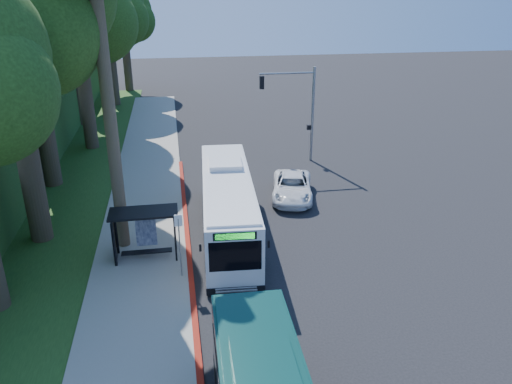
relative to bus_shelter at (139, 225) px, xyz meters
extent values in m
plane|color=black|center=(7.26, 2.86, -1.81)|extent=(140.00, 140.00, 0.00)
cube|color=gray|center=(-0.04, 2.86, -1.75)|extent=(4.50, 70.00, 0.12)
cube|color=maroon|center=(2.26, -1.14, -1.74)|extent=(0.25, 30.00, 0.13)
cube|color=#234719|center=(-5.74, 7.86, -1.78)|extent=(8.00, 70.00, 0.06)
cube|color=black|center=(0.26, -0.14, 0.69)|extent=(3.20, 1.50, 0.10)
cube|color=black|center=(-1.19, -0.14, -0.61)|extent=(0.06, 1.30, 2.20)
cube|color=navy|center=(0.26, 0.56, -0.56)|extent=(1.00, 0.12, 1.70)
cube|color=black|center=(0.26, -0.24, -1.36)|extent=(2.40, 0.40, 0.06)
cube|color=black|center=(-1.14, 0.46, -0.61)|extent=(0.08, 0.08, 2.40)
cube|color=black|center=(1.66, 0.46, -0.61)|extent=(0.08, 0.08, 2.40)
cube|color=black|center=(-1.14, -0.74, -0.61)|extent=(0.08, 0.08, 2.40)
cube|color=black|center=(1.66, -0.74, -0.61)|extent=(0.08, 0.08, 2.40)
cylinder|color=gray|center=(1.86, -2.14, -0.31)|extent=(0.06, 0.06, 3.00)
cube|color=white|center=(1.86, -2.14, 1.09)|extent=(0.35, 0.04, 0.55)
cylinder|color=gray|center=(12.06, 12.86, 1.69)|extent=(0.20, 0.20, 7.00)
cylinder|color=gray|center=(10.06, 12.86, 4.79)|extent=(4.00, 0.14, 0.14)
cube|color=black|center=(8.26, 12.86, 4.19)|extent=(0.30, 0.30, 0.90)
cube|color=black|center=(11.81, 12.86, 0.79)|extent=(0.25, 0.25, 0.35)
cylinder|color=#4C3F2D|center=(-0.94, 1.36, 4.69)|extent=(0.60, 0.60, 13.00)
cylinder|color=#382B1E|center=(-5.24, 2.86, 3.44)|extent=(1.10, 1.10, 10.50)
sphere|color=#1D380F|center=(-3.64, 1.66, 8.69)|extent=(5.60, 5.60, 5.60)
cylinder|color=#382B1E|center=(-6.24, 10.86, 4.14)|extent=(1.18, 1.18, 11.90)
cylinder|color=#382B1E|center=(-4.74, 18.86, 3.09)|extent=(1.06, 1.06, 9.80)
sphere|color=#1D380F|center=(-4.74, 18.86, 9.11)|extent=(8.40, 8.40, 8.40)
sphere|color=#1D380F|center=(-3.06, 17.60, 7.99)|extent=(5.88, 5.88, 5.88)
sphere|color=#1D380F|center=(-6.21, 20.33, 8.27)|extent=(5.46, 5.46, 5.46)
cylinder|color=#382B1E|center=(-6.74, 26.86, 3.79)|extent=(1.14, 1.14, 11.20)
sphere|color=#1D380F|center=(-4.82, 25.42, 9.39)|extent=(6.72, 6.72, 6.72)
cylinder|color=#382B1E|center=(-4.24, 34.86, 2.74)|extent=(1.02, 1.02, 9.10)
sphere|color=#1D380F|center=(-4.24, 34.86, 8.33)|extent=(8.00, 8.00, 8.00)
sphere|color=#1D380F|center=(-2.64, 33.66, 7.29)|extent=(5.60, 5.60, 5.60)
sphere|color=#1D380F|center=(-5.64, 36.26, 7.55)|extent=(5.20, 5.20, 5.20)
cylinder|color=#382B1E|center=(-3.24, 42.86, 2.39)|extent=(0.98, 0.98, 8.40)
sphere|color=#1D380F|center=(-3.24, 42.86, 7.55)|extent=(7.00, 7.00, 7.00)
sphere|color=#1D380F|center=(-1.84, 41.81, 6.59)|extent=(4.90, 4.90, 4.90)
sphere|color=#1D380F|center=(-4.47, 44.08, 6.83)|extent=(4.55, 4.55, 4.55)
cube|color=silver|center=(4.46, 1.88, -0.06)|extent=(3.22, 11.91, 2.80)
cube|color=black|center=(4.46, 1.88, -1.51)|extent=(3.25, 11.97, 0.34)
cube|color=black|center=(4.49, 2.37, 0.21)|extent=(3.12, 9.33, 1.08)
cube|color=black|center=(4.10, -3.95, 0.16)|extent=(2.21, 0.25, 1.37)
cube|color=black|center=(4.82, 7.71, 0.26)|extent=(2.01, 0.24, 0.98)
cube|color=#19E533|center=(4.10, -3.96, 1.09)|extent=(1.63, 0.20, 0.27)
cube|color=silver|center=(4.46, 1.88, 1.38)|extent=(2.99, 11.31, 0.12)
cube|color=silver|center=(4.58, 3.84, 1.55)|extent=(1.90, 2.56, 0.34)
cylinder|color=black|center=(3.10, -1.82, -1.32)|extent=(0.35, 1.00, 0.98)
cylinder|color=black|center=(5.36, -1.96, -1.32)|extent=(0.35, 1.00, 0.98)
cylinder|color=black|center=(3.60, 6.42, -1.32)|extent=(0.35, 1.00, 0.98)
cylinder|color=black|center=(5.87, 6.28, -1.32)|extent=(0.35, 1.00, 0.98)
cube|color=black|center=(3.95, -8.15, 0.13)|extent=(1.88, 0.16, 0.92)
cube|color=#09322E|center=(3.86, -11.79, 1.34)|extent=(1.70, 2.35, 0.32)
cylinder|color=black|center=(2.86, -9.41, -1.35)|extent=(0.30, 0.93, 0.92)
cylinder|color=black|center=(4.98, -9.46, -1.35)|extent=(0.30, 0.93, 0.92)
imported|color=white|center=(8.97, 6.07, -1.09)|extent=(3.51, 5.59, 1.44)
camera|label=1|loc=(1.92, -21.95, 10.58)|focal=35.00mm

